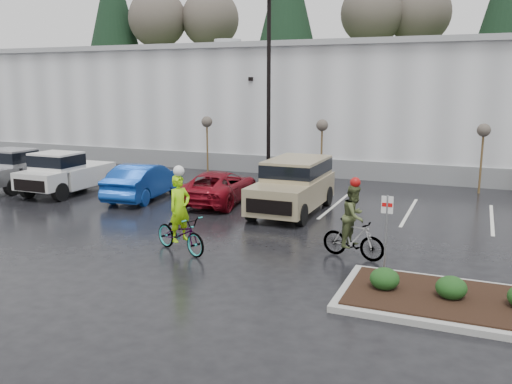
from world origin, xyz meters
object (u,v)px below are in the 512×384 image
at_px(suv_tan, 292,187).
at_px(pickup_silver, 26,167).
at_px(sapling_west, 207,125).
at_px(car_red, 219,187).
at_px(sapling_mid, 322,129).
at_px(pickup_white, 71,171).
at_px(car_blue, 144,181).
at_px(cyclist_hivis, 180,226).
at_px(lamppost, 269,68).
at_px(sapling_east, 483,134).
at_px(fire_lane_sign, 386,226).
at_px(cyclist_olive, 354,229).

bearing_deg(suv_tan, pickup_silver, 179.57).
bearing_deg(sapling_west, car_red, -58.95).
distance_m(sapling_mid, car_red, 7.14).
xyz_separation_m(pickup_white, car_blue, (3.91, 0.07, -0.20)).
height_order(sapling_west, pickup_silver, sapling_west).
bearing_deg(cyclist_hivis, car_red, 38.99).
xyz_separation_m(car_blue, suv_tan, (6.82, -0.00, 0.25)).
distance_m(lamppost, pickup_silver, 12.75).
distance_m(car_red, suv_tan, 3.52).
bearing_deg(sapling_east, sapling_mid, 180.00).
distance_m(sapling_mid, suv_tan, 7.06).
bearing_deg(lamppost, cyclist_hivis, -81.45).
bearing_deg(fire_lane_sign, lamppost, 123.46).
bearing_deg(suv_tan, sapling_west, 136.75).
height_order(car_red, suv_tan, suv_tan).
relative_size(sapling_mid, fire_lane_sign, 1.45).
distance_m(lamppost, sapling_west, 5.07).
distance_m(fire_lane_sign, cyclist_hivis, 6.04).
height_order(pickup_white, cyclist_hivis, cyclist_hivis).
distance_m(sapling_mid, fire_lane_sign, 13.92).
bearing_deg(cyclist_olive, pickup_silver, 86.20).
height_order(pickup_silver, suv_tan, suv_tan).
xyz_separation_m(sapling_west, sapling_mid, (6.50, 0.00, 0.00)).
height_order(sapling_west, car_red, sapling_west).
bearing_deg(lamppost, cyclist_olive, -57.50).
relative_size(sapling_west, fire_lane_sign, 1.45).
relative_size(fire_lane_sign, cyclist_olive, 0.92).
height_order(fire_lane_sign, suv_tan, fire_lane_sign).
bearing_deg(pickup_silver, cyclist_olive, -15.68).
height_order(lamppost, car_red, lamppost).
height_order(suv_tan, cyclist_olive, cyclist_olive).
bearing_deg(pickup_white, cyclist_hivis, -32.99).
bearing_deg(car_blue, sapling_west, -92.97).
height_order(lamppost, cyclist_olive, lamppost).
relative_size(sapling_west, sapling_mid, 1.00).
relative_size(sapling_east, car_red, 0.66).
relative_size(pickup_white, car_blue, 1.10).
height_order(car_red, cyclist_hivis, cyclist_hivis).
bearing_deg(pickup_white, suv_tan, 0.35).
xyz_separation_m(sapling_mid, suv_tan, (0.74, -6.81, -1.70)).
xyz_separation_m(sapling_east, cyclist_olive, (-3.31, -11.50, -1.86)).
distance_m(car_blue, cyclist_hivis, 8.12).
bearing_deg(car_blue, sapling_mid, -138.28).
bearing_deg(cyclist_hivis, pickup_silver, 85.16).
height_order(sapling_east, car_blue, sapling_east).
relative_size(lamppost, sapling_west, 2.88).
xyz_separation_m(pickup_silver, cyclist_olive, (17.08, -4.79, -0.12)).
bearing_deg(car_blue, pickup_silver, -7.32).
relative_size(lamppost, pickup_white, 1.77).
relative_size(sapling_east, suv_tan, 0.63).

